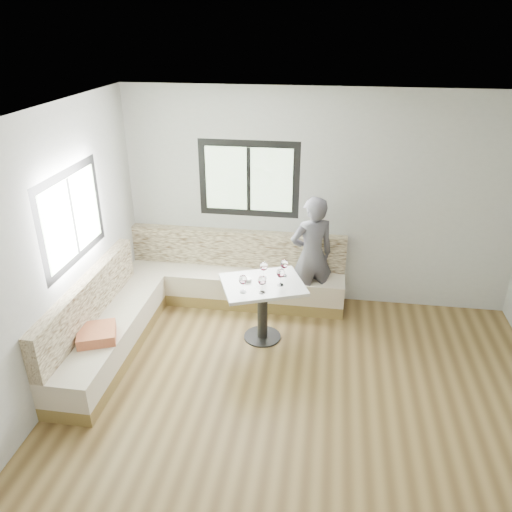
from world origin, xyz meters
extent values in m
cube|color=olive|center=(0.00, 0.00, 0.00)|extent=(5.00, 5.00, 0.01)
cube|color=white|center=(0.00, 0.00, 2.80)|extent=(5.00, 5.00, 0.01)
cube|color=#B7B7B2|center=(0.00, 2.50, 1.40)|extent=(5.00, 0.01, 2.80)
cube|color=#B7B7B2|center=(-2.50, 0.00, 1.40)|extent=(0.01, 5.00, 2.80)
cube|color=black|center=(-0.90, 2.49, 1.65)|extent=(1.30, 0.02, 1.00)
cube|color=black|center=(-2.49, 0.90, 1.65)|extent=(0.02, 1.30, 1.00)
cube|color=olive|center=(-1.05, 2.23, 0.08)|extent=(2.90, 0.55, 0.16)
cube|color=beige|center=(-1.05, 2.23, 0.30)|extent=(2.90, 0.55, 0.29)
cube|color=#F5E7BE|center=(-1.05, 2.43, 0.70)|extent=(2.90, 0.14, 0.50)
cube|color=olive|center=(-2.23, 0.82, 0.08)|extent=(0.55, 2.25, 0.16)
cube|color=beige|center=(-2.23, 0.82, 0.30)|extent=(0.55, 2.25, 0.29)
cube|color=#F5E7BE|center=(-2.43, 0.82, 0.70)|extent=(0.14, 2.25, 0.50)
cube|color=#B54D3B|center=(-2.19, 0.48, 0.51)|extent=(0.50, 0.50, 0.12)
cylinder|color=black|center=(-0.56, 1.42, 0.01)|extent=(0.45, 0.45, 0.02)
cylinder|color=black|center=(-0.56, 1.42, 0.35)|extent=(0.12, 0.12, 0.71)
cube|color=silver|center=(-0.56, 1.42, 0.73)|extent=(1.11, 1.00, 0.04)
imported|color=#4F4D55|center=(-0.04, 2.16, 0.79)|extent=(0.68, 0.58, 1.57)
cylinder|color=white|center=(-0.74, 1.44, 0.77)|extent=(0.09, 0.09, 0.04)
sphere|color=black|center=(-0.73, 1.45, 0.78)|extent=(0.02, 0.02, 0.02)
sphere|color=black|center=(-0.76, 1.45, 0.78)|extent=(0.02, 0.02, 0.02)
sphere|color=black|center=(-0.74, 1.43, 0.78)|extent=(0.02, 0.02, 0.02)
cylinder|color=white|center=(-0.75, 1.18, 0.75)|extent=(0.07, 0.07, 0.01)
cylinder|color=white|center=(-0.75, 1.18, 0.80)|extent=(0.01, 0.01, 0.09)
ellipsoid|color=white|center=(-0.75, 1.18, 0.90)|extent=(0.09, 0.09, 0.11)
cylinder|color=#3F0613|center=(-0.75, 1.18, 0.88)|extent=(0.06, 0.06, 0.02)
cylinder|color=white|center=(-0.54, 1.20, 0.75)|extent=(0.07, 0.07, 0.01)
cylinder|color=white|center=(-0.54, 1.20, 0.80)|extent=(0.01, 0.01, 0.09)
ellipsoid|color=white|center=(-0.54, 1.20, 0.90)|extent=(0.09, 0.09, 0.11)
cylinder|color=#3F0613|center=(-0.54, 1.20, 0.88)|extent=(0.06, 0.06, 0.02)
cylinder|color=white|center=(-0.36, 1.40, 0.75)|extent=(0.07, 0.07, 0.01)
cylinder|color=white|center=(-0.36, 1.40, 0.80)|extent=(0.01, 0.01, 0.09)
ellipsoid|color=white|center=(-0.36, 1.40, 0.90)|extent=(0.09, 0.09, 0.11)
cylinder|color=#3F0613|center=(-0.36, 1.40, 0.88)|extent=(0.06, 0.06, 0.02)
cylinder|color=white|center=(-0.57, 1.54, 0.75)|extent=(0.07, 0.07, 0.01)
cylinder|color=white|center=(-0.57, 1.54, 0.80)|extent=(0.01, 0.01, 0.09)
ellipsoid|color=white|center=(-0.57, 1.54, 0.90)|extent=(0.09, 0.09, 0.11)
cylinder|color=#3F0613|center=(-0.57, 1.54, 0.88)|extent=(0.06, 0.06, 0.02)
cylinder|color=white|center=(-0.34, 1.64, 0.75)|extent=(0.07, 0.07, 0.01)
cylinder|color=white|center=(-0.34, 1.64, 0.80)|extent=(0.01, 0.01, 0.09)
ellipsoid|color=white|center=(-0.34, 1.64, 0.90)|extent=(0.09, 0.09, 0.11)
cylinder|color=#3F0613|center=(-0.34, 1.64, 0.88)|extent=(0.06, 0.06, 0.02)
camera|label=1|loc=(0.12, -3.58, 3.50)|focal=35.00mm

